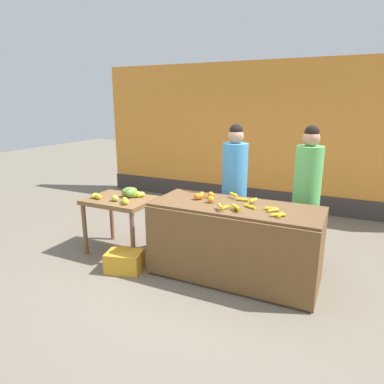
{
  "coord_description": "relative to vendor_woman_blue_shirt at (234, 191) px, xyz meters",
  "views": [
    {
      "loc": [
        1.58,
        -3.7,
        2.1
      ],
      "look_at": [
        -0.26,
        0.15,
        0.97
      ],
      "focal_mm": 32.06,
      "sensor_mm": 36.0,
      "label": 1
    }
  ],
  "objects": [
    {
      "name": "ground_plane",
      "position": [
        -0.14,
        -0.65,
        -0.91
      ],
      "size": [
        24.0,
        24.0,
        0.0
      ],
      "primitive_type": "plane",
      "color": "#756B5B"
    },
    {
      "name": "market_wall_back",
      "position": [
        -0.14,
        2.49,
        0.48
      ],
      "size": [
        7.39,
        0.23,
        2.86
      ],
      "color": "orange",
      "rests_on": "ground"
    },
    {
      "name": "fruit_stall_counter",
      "position": [
        0.24,
        -0.66,
        -0.46
      ],
      "size": [
        1.99,
        0.82,
        0.92
      ],
      "color": "brown",
      "rests_on": "ground"
    },
    {
      "name": "side_table_wooden",
      "position": [
        -1.45,
        -0.65,
        -0.24
      ],
      "size": [
        0.91,
        0.69,
        0.79
      ],
      "color": "brown",
      "rests_on": "ground"
    },
    {
      "name": "banana_bunch_pile",
      "position": [
        0.41,
        -0.72,
        0.03
      ],
      "size": [
        0.79,
        0.66,
        0.07
      ],
      "color": "gold",
      "rests_on": "fruit_stall_counter"
    },
    {
      "name": "orange_pile",
      "position": [
        -0.19,
        -0.59,
        0.04
      ],
      "size": [
        0.29,
        0.28,
        0.08
      ],
      "color": "orange",
      "rests_on": "fruit_stall_counter"
    },
    {
      "name": "mango_papaya_pile",
      "position": [
        -1.36,
        -0.58,
        -0.06
      ],
      "size": [
        0.69,
        0.53,
        0.14
      ],
      "color": "yellow",
      "rests_on": "side_table_wooden"
    },
    {
      "name": "vendor_woman_blue_shirt",
      "position": [
        0.0,
        0.0,
        0.0
      ],
      "size": [
        0.34,
        0.34,
        1.81
      ],
      "color": "#33333D",
      "rests_on": "ground"
    },
    {
      "name": "vendor_woman_green_shirt",
      "position": [
        0.94,
        0.09,
        0.0
      ],
      "size": [
        0.34,
        0.34,
        1.82
      ],
      "color": "#33333D",
      "rests_on": "ground"
    },
    {
      "name": "produce_crate",
      "position": [
        -1.05,
        -1.13,
        -0.78
      ],
      "size": [
        0.51,
        0.42,
        0.26
      ],
      "primitive_type": "cube",
      "rotation": [
        0.0,
        0.0,
        0.25
      ],
      "color": "gold",
      "rests_on": "ground"
    },
    {
      "name": "produce_sack",
      "position": [
        -0.75,
        0.03,
        -0.68
      ],
      "size": [
        0.45,
        0.42,
        0.46
      ],
      "primitive_type": "ellipsoid",
      "rotation": [
        0.0,
        0.0,
        2.71
      ],
      "color": "maroon",
      "rests_on": "ground"
    }
  ]
}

